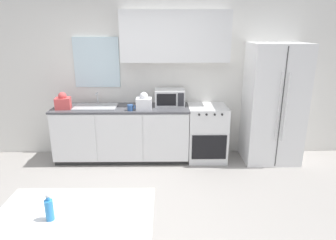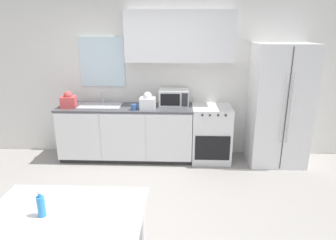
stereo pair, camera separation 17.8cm
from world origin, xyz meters
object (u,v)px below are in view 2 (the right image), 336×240
dining_table (66,225)px  oven_range (211,134)px  drink_bottle (41,206)px  microwave (174,97)px  coffee_mug (134,107)px  refrigerator (279,105)px

dining_table → oven_range: bearing=62.8°
drink_bottle → microwave: bearing=71.8°
coffee_mug → drink_bottle: (-0.33, -2.53, -0.10)m
oven_range → drink_bottle: drink_bottle is taller
oven_range → refrigerator: (1.04, -0.04, 0.50)m
oven_range → microwave: size_ratio=1.90×
oven_range → drink_bottle: (-1.54, -2.74, 0.39)m
refrigerator → drink_bottle: 3.73m
coffee_mug → dining_table: size_ratio=0.11×
microwave → dining_table: bearing=-105.5°
refrigerator → dining_table: refrigerator is taller
microwave → coffee_mug: 0.68m
coffee_mug → drink_bottle: 2.55m
refrigerator → microwave: 1.66m
oven_range → dining_table: (-1.39, -2.70, 0.20)m
refrigerator → drink_bottle: bearing=-133.7°
oven_range → microwave: bearing=170.7°
coffee_mug → drink_bottle: size_ratio=0.60×
microwave → drink_bottle: (-0.93, -2.84, -0.18)m
refrigerator → oven_range: bearing=177.9°
coffee_mug → drink_bottle: bearing=-97.4°
refrigerator → coffee_mug: bearing=-175.6°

